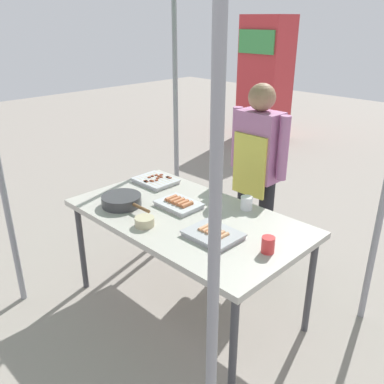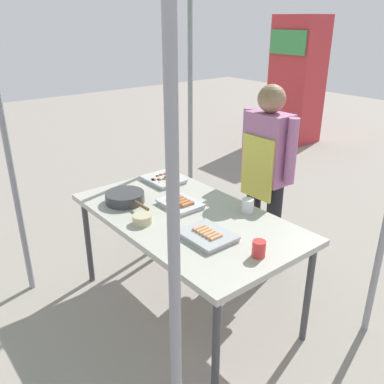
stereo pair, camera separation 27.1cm
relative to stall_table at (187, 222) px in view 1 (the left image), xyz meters
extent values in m
plane|color=gray|center=(0.00, 0.00, -0.70)|extent=(18.00, 18.00, 0.00)
cube|color=#B7B2A8|center=(0.00, 0.00, 0.03)|extent=(1.60, 0.90, 0.04)
cylinder|color=#3F3F44|center=(-0.74, -0.39, -0.34)|extent=(0.04, 0.04, 0.71)
cylinder|color=#3F3F44|center=(0.74, -0.39, -0.34)|extent=(0.04, 0.04, 0.71)
cylinder|color=#3F3F44|center=(-0.74, 0.39, -0.34)|extent=(0.04, 0.04, 0.71)
cylinder|color=#3F3F44|center=(0.74, 0.39, -0.34)|extent=(0.04, 0.04, 0.71)
cylinder|color=gray|center=(0.95, -0.80, 0.49)|extent=(0.04, 0.04, 2.37)
cylinder|color=gray|center=(-0.95, 0.80, 0.49)|extent=(0.04, 0.04, 2.37)
cube|color=silver|center=(-0.13, 0.05, 0.06)|extent=(0.28, 0.21, 0.02)
cube|color=silver|center=(-0.13, 0.05, 0.08)|extent=(0.30, 0.22, 0.01)
cylinder|color=#B7663D|center=(-0.21, 0.05, 0.09)|extent=(0.04, 0.10, 0.04)
cylinder|color=#B7663D|center=(-0.17, 0.05, 0.09)|extent=(0.04, 0.10, 0.04)
cylinder|color=#B7663D|center=(-0.13, 0.05, 0.09)|extent=(0.04, 0.10, 0.04)
cylinder|color=#B7663D|center=(-0.09, 0.05, 0.09)|extent=(0.04, 0.10, 0.04)
cylinder|color=#B7663D|center=(-0.05, 0.05, 0.09)|extent=(0.04, 0.10, 0.04)
cube|color=silver|center=(-0.59, 0.23, 0.06)|extent=(0.31, 0.24, 0.02)
cube|color=silver|center=(-0.59, 0.23, 0.08)|extent=(0.32, 0.25, 0.01)
cylinder|color=tan|center=(-0.59, 0.14, 0.08)|extent=(0.27, 0.01, 0.01)
cube|color=brown|center=(-0.60, 0.14, 0.08)|extent=(0.02, 0.02, 0.02)
cube|color=brown|center=(-0.59, 0.14, 0.08)|extent=(0.02, 0.02, 0.02)
cube|color=brown|center=(-0.59, 0.14, 0.08)|extent=(0.02, 0.02, 0.02)
cylinder|color=tan|center=(-0.59, 0.18, 0.08)|extent=(0.27, 0.01, 0.01)
cube|color=brown|center=(-0.58, 0.18, 0.08)|extent=(0.02, 0.02, 0.02)
cube|color=brown|center=(-0.56, 0.18, 0.08)|extent=(0.02, 0.02, 0.02)
cylinder|color=tan|center=(-0.59, 0.21, 0.08)|extent=(0.27, 0.01, 0.01)
cube|color=brown|center=(-0.64, 0.21, 0.08)|extent=(0.02, 0.02, 0.02)
cube|color=brown|center=(-0.55, 0.21, 0.08)|extent=(0.02, 0.02, 0.02)
cylinder|color=tan|center=(-0.59, 0.25, 0.08)|extent=(0.27, 0.01, 0.01)
cube|color=brown|center=(-0.58, 0.25, 0.08)|extent=(0.02, 0.02, 0.02)
cube|color=brown|center=(-0.65, 0.25, 0.08)|extent=(0.02, 0.02, 0.02)
cylinder|color=tan|center=(-0.59, 0.29, 0.08)|extent=(0.27, 0.01, 0.01)
cube|color=brown|center=(-0.61, 0.29, 0.08)|extent=(0.02, 0.02, 0.02)
cube|color=brown|center=(-0.64, 0.29, 0.08)|extent=(0.02, 0.02, 0.02)
cube|color=brown|center=(-0.58, 0.29, 0.08)|extent=(0.02, 0.02, 0.02)
cylinder|color=tan|center=(-0.59, 0.32, 0.08)|extent=(0.27, 0.01, 0.01)
cube|color=brown|center=(-0.62, 0.32, 0.08)|extent=(0.02, 0.02, 0.02)
cube|color=brown|center=(-0.54, 0.32, 0.08)|extent=(0.02, 0.02, 0.02)
cube|color=brown|center=(-0.52, 0.32, 0.08)|extent=(0.02, 0.02, 0.02)
cube|color=brown|center=(-0.54, 0.32, 0.08)|extent=(0.02, 0.02, 0.02)
cube|color=#ADADB2|center=(0.33, -0.10, 0.06)|extent=(0.30, 0.24, 0.02)
cube|color=#ADADB2|center=(0.33, -0.10, 0.08)|extent=(0.32, 0.25, 0.01)
cylinder|color=tan|center=(0.25, -0.10, 0.09)|extent=(0.03, 0.09, 0.03)
cylinder|color=tan|center=(0.28, -0.10, 0.09)|extent=(0.03, 0.09, 0.03)
cylinder|color=tan|center=(0.31, -0.10, 0.09)|extent=(0.03, 0.09, 0.03)
cylinder|color=tan|center=(0.34, -0.10, 0.09)|extent=(0.03, 0.09, 0.03)
cylinder|color=tan|center=(0.37, -0.10, 0.09)|extent=(0.03, 0.09, 0.03)
cylinder|color=tan|center=(0.40, -0.10, 0.09)|extent=(0.03, 0.09, 0.03)
cylinder|color=#38383A|center=(-0.43, -0.21, 0.09)|extent=(0.28, 0.28, 0.07)
cylinder|color=brown|center=(-0.21, -0.21, 0.10)|extent=(0.16, 0.02, 0.02)
cylinder|color=#386B33|center=(-0.43, -0.21, 0.12)|extent=(0.25, 0.25, 0.01)
cylinder|color=#BFB28C|center=(-0.08, -0.29, 0.08)|extent=(0.12, 0.12, 0.06)
cylinder|color=white|center=(0.23, 0.35, 0.10)|extent=(0.08, 0.08, 0.09)
cylinder|color=red|center=(0.66, -0.01, 0.10)|extent=(0.08, 0.08, 0.09)
cylinder|color=black|center=(-0.16, 0.84, -0.31)|extent=(0.12, 0.12, 0.77)
cylinder|color=black|center=(0.06, 0.84, -0.31)|extent=(0.12, 0.12, 0.77)
cube|color=#B26B9E|center=(-0.05, 0.84, 0.34)|extent=(0.34, 0.20, 0.54)
cube|color=#D8CC4C|center=(-0.05, 0.73, 0.21)|extent=(0.30, 0.02, 0.49)
cylinder|color=#B26B9E|center=(-0.27, 0.84, 0.37)|extent=(0.08, 0.08, 0.49)
cylinder|color=#B26B9E|center=(0.17, 0.84, 0.37)|extent=(0.08, 0.08, 0.49)
sphere|color=#9E7256|center=(-0.05, 0.84, 0.72)|extent=(0.21, 0.21, 0.21)
cube|color=#C63338|center=(-2.38, 4.20, 0.30)|extent=(0.75, 0.58, 2.00)
cube|color=#3F994C|center=(-2.38, 3.89, 0.91)|extent=(0.68, 0.03, 0.36)
camera|label=1|loc=(1.75, -1.72, 1.26)|focal=38.54mm
camera|label=2|loc=(1.94, -1.52, 1.26)|focal=38.54mm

